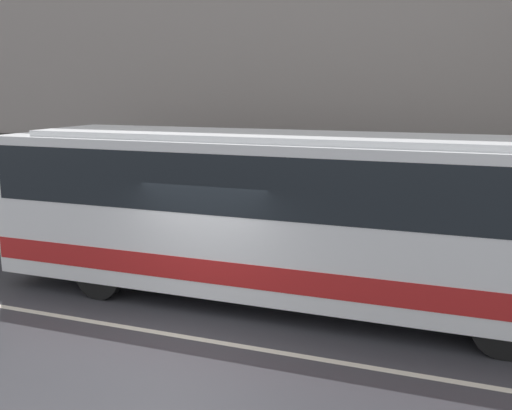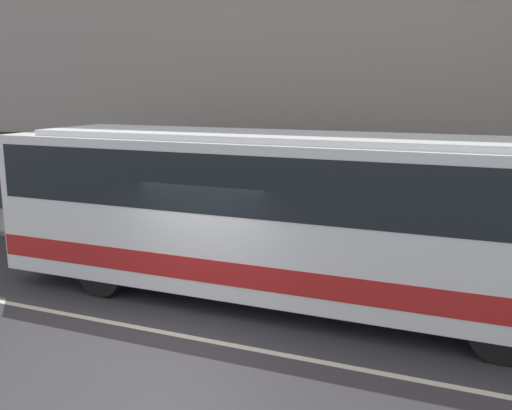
# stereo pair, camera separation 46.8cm
# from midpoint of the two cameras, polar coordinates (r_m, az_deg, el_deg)

# --- Properties ---
(ground_plane) EXTENTS (60.00, 60.00, 0.00)m
(ground_plane) POSITION_cam_midpoint_polar(r_m,az_deg,el_deg) (10.26, -6.51, -12.81)
(ground_plane) COLOR #333338
(sidewalk) EXTENTS (60.00, 2.42, 0.14)m
(sidewalk) POSITION_cam_midpoint_polar(r_m,az_deg,el_deg) (14.71, 3.44, -4.84)
(sidewalk) COLOR #A09E99
(sidewalk) RESTS_ON ground_plane
(lane_stripe) EXTENTS (54.00, 0.14, 0.01)m
(lane_stripe) POSITION_cam_midpoint_polar(r_m,az_deg,el_deg) (10.26, -6.51, -12.79)
(lane_stripe) COLOR beige
(lane_stripe) RESTS_ON ground_plane
(transit_bus) EXTENTS (11.63, 2.52, 3.39)m
(transit_bus) POSITION_cam_midpoint_polar(r_m,az_deg,el_deg) (11.18, 3.16, -0.40)
(transit_bus) COLOR white
(transit_bus) RESTS_ON ground_plane
(pedestrian_waiting) EXTENTS (0.36, 0.36, 1.57)m
(pedestrian_waiting) POSITION_cam_midpoint_polar(r_m,az_deg,el_deg) (15.92, -3.56, -0.63)
(pedestrian_waiting) COLOR maroon
(pedestrian_waiting) RESTS_ON sidewalk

